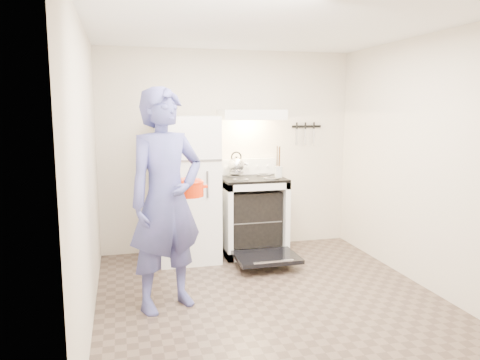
% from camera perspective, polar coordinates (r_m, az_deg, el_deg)
% --- Properties ---
extents(floor, '(3.60, 3.60, 0.00)m').
position_cam_1_polar(floor, '(4.54, 3.87, -14.47)').
color(floor, brown).
rests_on(floor, ground).
extents(back_wall, '(3.20, 0.02, 2.50)m').
position_cam_1_polar(back_wall, '(5.93, -1.46, 3.55)').
color(back_wall, beige).
rests_on(back_wall, ground).
extents(refrigerator, '(0.70, 0.70, 1.70)m').
position_cam_1_polar(refrigerator, '(5.54, -6.48, -1.05)').
color(refrigerator, white).
rests_on(refrigerator, floor).
extents(stove_body, '(0.76, 0.65, 0.92)m').
position_cam_1_polar(stove_body, '(5.81, 1.51, -4.47)').
color(stove_body, white).
rests_on(stove_body, floor).
extents(cooktop, '(0.76, 0.65, 0.03)m').
position_cam_1_polar(cooktop, '(5.72, 1.53, 0.17)').
color(cooktop, black).
rests_on(cooktop, stove_body).
extents(backsplash, '(0.76, 0.07, 0.20)m').
position_cam_1_polar(backsplash, '(5.97, 0.79, 1.66)').
color(backsplash, white).
rests_on(backsplash, cooktop).
extents(oven_door, '(0.70, 0.54, 0.04)m').
position_cam_1_polar(oven_door, '(5.35, 3.27, -9.38)').
color(oven_door, black).
rests_on(oven_door, floor).
extents(oven_rack, '(0.60, 0.52, 0.01)m').
position_cam_1_polar(oven_rack, '(5.81, 1.51, -4.66)').
color(oven_rack, slate).
rests_on(oven_rack, stove_body).
extents(range_hood, '(0.76, 0.50, 0.12)m').
position_cam_1_polar(range_hood, '(5.72, 1.36, 7.97)').
color(range_hood, white).
rests_on(range_hood, back_wall).
extents(knife_strip, '(0.40, 0.02, 0.03)m').
position_cam_1_polar(knife_strip, '(6.22, 8.09, 6.48)').
color(knife_strip, black).
rests_on(knife_strip, back_wall).
extents(pizza_stone, '(0.32, 0.32, 0.02)m').
position_cam_1_polar(pizza_stone, '(5.76, 0.95, -4.65)').
color(pizza_stone, '#927455').
rests_on(pizza_stone, oven_rack).
extents(tea_kettle, '(0.25, 0.21, 0.30)m').
position_cam_1_polar(tea_kettle, '(5.80, -0.46, 1.96)').
color(tea_kettle, silver).
rests_on(tea_kettle, cooktop).
extents(utensil_jar, '(0.11, 0.11, 0.13)m').
position_cam_1_polar(utensil_jar, '(5.53, 4.72, 1.00)').
color(utensil_jar, silver).
rests_on(utensil_jar, cooktop).
extents(person, '(0.85, 0.73, 1.97)m').
position_cam_1_polar(person, '(4.17, -8.99, -2.47)').
color(person, navy).
rests_on(person, floor).
extents(dutch_oven, '(0.37, 0.30, 0.24)m').
position_cam_1_polar(dutch_oven, '(4.46, -6.34, -1.10)').
color(dutch_oven, red).
rests_on(dutch_oven, person).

